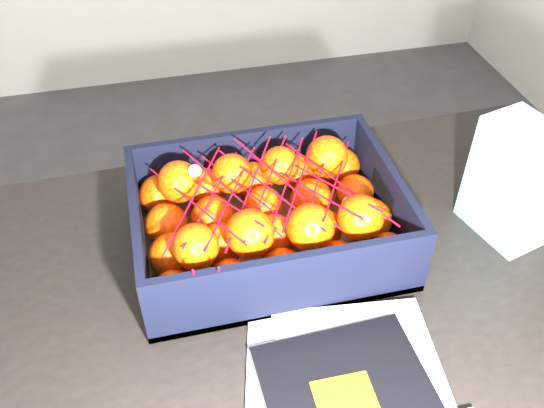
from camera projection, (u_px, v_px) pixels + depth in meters
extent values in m
cube|color=black|center=(309.00, 313.00, 0.87)|extent=(1.22, 0.84, 0.04)
cylinder|color=black|center=(13.00, 342.00, 1.28)|extent=(0.06, 0.06, 0.71)
cylinder|color=black|center=(476.00, 255.00, 1.47)|extent=(0.06, 0.06, 0.71)
cube|color=silver|center=(329.00, 405.00, 0.74)|extent=(0.27, 0.32, 0.01)
cube|color=silver|center=(367.00, 394.00, 0.74)|extent=(0.24, 0.30, 0.01)
cube|color=orange|center=(344.00, 396.00, 0.73)|extent=(0.08, 0.06, 0.00)
cube|color=brown|center=(268.00, 240.00, 0.95)|extent=(0.40, 0.30, 0.01)
cube|color=black|center=(248.00, 160.00, 1.02)|extent=(0.40, 0.01, 0.12)
cube|color=black|center=(292.00, 286.00, 0.81)|extent=(0.40, 0.01, 0.12)
cube|color=black|center=(139.00, 237.00, 0.88)|extent=(0.01, 0.28, 0.12)
cube|color=black|center=(386.00, 196.00, 0.95)|extent=(0.01, 0.28, 0.12)
sphere|color=#DF3804|center=(175.00, 293.00, 0.82)|extent=(0.06, 0.06, 0.06)
sphere|color=#DF3804|center=(172.00, 256.00, 0.87)|extent=(0.07, 0.07, 0.07)
sphere|color=#DF3804|center=(166.00, 224.00, 0.92)|extent=(0.07, 0.07, 0.07)
sphere|color=#DF3804|center=(160.00, 195.00, 0.97)|extent=(0.07, 0.07, 0.07)
sphere|color=#DF3804|center=(232.00, 280.00, 0.84)|extent=(0.06, 0.06, 0.06)
sphere|color=#DF3804|center=(221.00, 245.00, 0.89)|extent=(0.07, 0.07, 0.07)
sphere|color=#DF3804|center=(213.00, 217.00, 0.93)|extent=(0.07, 0.07, 0.07)
sphere|color=#DF3804|center=(205.00, 188.00, 0.99)|extent=(0.07, 0.07, 0.07)
sphere|color=#DF3804|center=(283.00, 271.00, 0.85)|extent=(0.07, 0.07, 0.07)
sphere|color=#DF3804|center=(275.00, 237.00, 0.90)|extent=(0.07, 0.07, 0.07)
sphere|color=#DF3804|center=(263.00, 206.00, 0.95)|extent=(0.06, 0.06, 0.06)
sphere|color=#DF3804|center=(254.00, 181.00, 1.00)|extent=(0.07, 0.07, 0.07)
sphere|color=#DF3804|center=(338.00, 262.00, 0.86)|extent=(0.06, 0.06, 0.06)
sphere|color=#DF3804|center=(320.00, 229.00, 0.91)|extent=(0.07, 0.07, 0.07)
sphere|color=#DF3804|center=(311.00, 199.00, 0.96)|extent=(0.07, 0.07, 0.07)
sphere|color=#DF3804|center=(299.00, 173.00, 1.02)|extent=(0.06, 0.06, 0.06)
sphere|color=#DF3804|center=(388.00, 253.00, 0.88)|extent=(0.06, 0.06, 0.06)
sphere|color=#DF3804|center=(370.00, 220.00, 0.93)|extent=(0.07, 0.07, 0.07)
sphere|color=#DF3804|center=(355.00, 193.00, 0.98)|extent=(0.06, 0.06, 0.06)
sphere|color=#DF3804|center=(341.00, 166.00, 1.03)|extent=(0.07, 0.07, 0.07)
sphere|color=#DF3804|center=(196.00, 246.00, 0.81)|extent=(0.06, 0.06, 0.06)
sphere|color=#DF3804|center=(179.00, 182.00, 0.92)|extent=(0.07, 0.07, 0.07)
sphere|color=#DF3804|center=(250.00, 233.00, 0.83)|extent=(0.07, 0.07, 0.07)
sphere|color=#DF3804|center=(232.00, 174.00, 0.93)|extent=(0.06, 0.06, 0.06)
sphere|color=#DF3804|center=(310.00, 227.00, 0.84)|extent=(0.07, 0.07, 0.07)
sphere|color=#DF3804|center=(280.00, 165.00, 0.95)|extent=(0.06, 0.06, 0.06)
sphere|color=#DF3804|center=(360.00, 217.00, 0.86)|extent=(0.07, 0.07, 0.07)
sphere|color=#DF3804|center=(327.00, 157.00, 0.96)|extent=(0.07, 0.07, 0.07)
cylinder|color=red|center=(195.00, 204.00, 0.86)|extent=(0.11, 0.21, 0.01)
cylinder|color=red|center=(212.00, 193.00, 0.87)|extent=(0.11, 0.21, 0.03)
cylinder|color=red|center=(230.00, 191.00, 0.88)|extent=(0.11, 0.21, 0.02)
cylinder|color=red|center=(249.00, 193.00, 0.88)|extent=(0.11, 0.21, 0.00)
cylinder|color=red|center=(268.00, 188.00, 0.87)|extent=(0.11, 0.21, 0.01)
cylinder|color=red|center=(284.00, 181.00, 0.88)|extent=(0.11, 0.21, 0.03)
cylinder|color=red|center=(304.00, 186.00, 0.89)|extent=(0.11, 0.21, 0.03)
cylinder|color=red|center=(321.00, 179.00, 0.89)|extent=(0.11, 0.21, 0.03)
cylinder|color=red|center=(339.00, 183.00, 0.89)|extent=(0.11, 0.21, 0.02)
cylinder|color=red|center=(193.00, 197.00, 0.86)|extent=(0.11, 0.21, 0.01)
cylinder|color=red|center=(212.00, 195.00, 0.86)|extent=(0.11, 0.21, 0.02)
cylinder|color=red|center=(232.00, 195.00, 0.86)|extent=(0.11, 0.21, 0.00)
cylinder|color=red|center=(250.00, 190.00, 0.87)|extent=(0.11, 0.21, 0.03)
cylinder|color=red|center=(267.00, 185.00, 0.88)|extent=(0.11, 0.21, 0.02)
cylinder|color=red|center=(286.00, 186.00, 0.88)|extent=(0.11, 0.21, 0.01)
cylinder|color=red|center=(301.00, 177.00, 0.89)|extent=(0.11, 0.21, 0.01)
cylinder|color=red|center=(319.00, 179.00, 0.90)|extent=(0.11, 0.21, 0.02)
cylinder|color=red|center=(337.00, 177.00, 0.90)|extent=(0.11, 0.21, 0.03)
cylinder|color=red|center=(194.00, 283.00, 0.78)|extent=(0.00, 0.03, 0.09)
cylinder|color=red|center=(217.00, 279.00, 0.78)|extent=(0.01, 0.04, 0.08)
cube|color=white|center=(515.00, 182.00, 0.92)|extent=(0.12, 0.15, 0.19)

